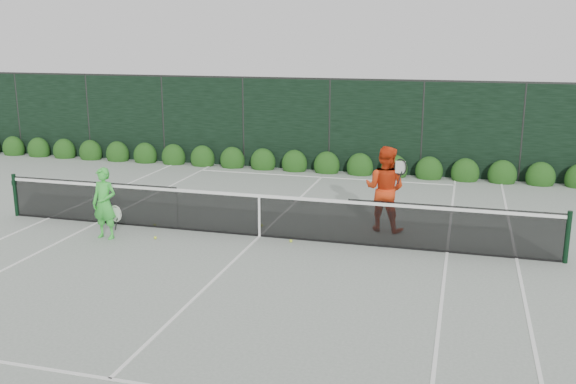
# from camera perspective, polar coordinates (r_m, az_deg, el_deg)

# --- Properties ---
(ground) EXTENTS (80.00, 80.00, 0.00)m
(ground) POSITION_cam_1_polar(r_m,az_deg,el_deg) (14.49, -2.54, -3.97)
(ground) COLOR gray
(ground) RESTS_ON ground
(tennis_net) EXTENTS (12.90, 0.10, 1.07)m
(tennis_net) POSITION_cam_1_polar(r_m,az_deg,el_deg) (14.35, -2.66, -1.94)
(tennis_net) COLOR black
(tennis_net) RESTS_ON ground
(player_woman) EXTENTS (0.66, 0.42, 1.60)m
(player_woman) POSITION_cam_1_polar(r_m,az_deg,el_deg) (14.73, -16.00, -0.98)
(player_woman) COLOR green
(player_woman) RESTS_ON ground
(player_man) EXTENTS (1.10, 0.94, 1.98)m
(player_man) POSITION_cam_1_polar(r_m,az_deg,el_deg) (14.86, 8.61, 0.30)
(player_man) COLOR red
(player_man) RESTS_ON ground
(court_lines) EXTENTS (11.03, 23.83, 0.01)m
(court_lines) POSITION_cam_1_polar(r_m,az_deg,el_deg) (14.49, -2.54, -3.95)
(court_lines) COLOR white
(court_lines) RESTS_ON ground
(windscreen_fence) EXTENTS (32.00, 21.07, 3.06)m
(windscreen_fence) POSITION_cam_1_polar(r_m,az_deg,el_deg) (11.63, -6.75, -0.77)
(windscreen_fence) COLOR black
(windscreen_fence) RESTS_ON ground
(hedge_row) EXTENTS (31.66, 0.65, 0.94)m
(hedge_row) POSITION_cam_1_polar(r_m,az_deg,el_deg) (21.13, 3.46, 2.36)
(hedge_row) COLOR #113C10
(hedge_row) RESTS_ON ground
(tennis_balls) EXTENTS (3.50, 1.59, 0.07)m
(tennis_balls) POSITION_cam_1_polar(r_m,az_deg,el_deg) (14.77, -6.50, -3.56)
(tennis_balls) COLOR #CEEB34
(tennis_balls) RESTS_ON ground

